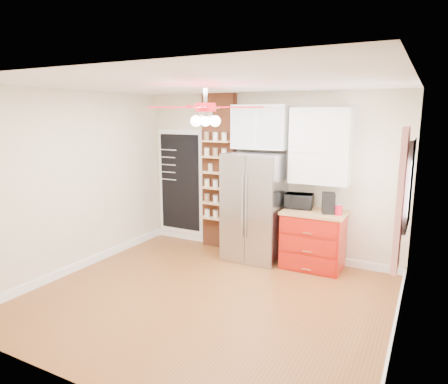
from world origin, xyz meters
The scene contains 21 objects.
floor centered at (0.00, 0.00, 0.00)m, with size 4.50×4.50×0.00m, color brown.
ceiling centered at (0.00, 0.00, 2.70)m, with size 4.50×4.50×0.00m, color white.
wall_back centered at (0.00, 2.00, 1.35)m, with size 4.50×0.02×2.70m, color beige.
wall_front centered at (0.00, -2.00, 1.35)m, with size 4.50×0.02×2.70m, color beige.
wall_left centered at (-2.25, 0.00, 1.35)m, with size 0.02×4.00×2.70m, color beige.
wall_right centered at (2.25, 0.00, 1.35)m, with size 0.02×4.00×2.70m, color beige.
chalkboard centered at (-1.70, 1.96, 1.10)m, with size 0.95×0.05×1.95m.
brick_pillar centered at (-0.85, 1.92, 1.35)m, with size 0.60×0.16×2.70m, color brown.
fridge centered at (-0.05, 1.63, 0.88)m, with size 0.90×0.70×1.75m, color #A2A2A6.
upper_glass_cabinet centered at (-0.05, 1.82, 2.15)m, with size 0.90×0.35×0.70m, color white.
red_cabinet centered at (0.92, 1.68, 0.45)m, with size 0.94×0.64×0.90m.
upper_shelf_unit centered at (0.92, 1.85, 1.88)m, with size 0.90×0.30×1.15m, color white.
window centered at (2.23, 0.90, 1.55)m, with size 0.04×0.75×1.05m, color white.
curtain centered at (2.18, 0.35, 1.45)m, with size 0.06×0.40×1.55m, color #B51818.
ceiling_fan centered at (0.00, 0.00, 2.42)m, with size 1.40×1.40×0.44m.
toaster_oven centered at (0.65, 1.77, 1.02)m, with size 0.42×0.28×0.23m, color black.
coffee_maker centered at (1.13, 1.66, 1.05)m, with size 0.18×0.21×0.31m, color black.
canister_left centered at (1.29, 1.62, 0.98)m, with size 0.10×0.10×0.15m, color red.
canister_right centered at (1.29, 1.68, 0.98)m, with size 0.09×0.09×0.15m, color red.
pantry_jar_oats centered at (-0.96, 1.80, 1.44)m, with size 0.08×0.08×0.13m, color #C6B498.
pantry_jar_beans centered at (-0.70, 1.79, 1.44)m, with size 0.10×0.10×0.13m, color #967B4C.
Camera 1 is at (2.44, -4.18, 2.35)m, focal length 32.00 mm.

